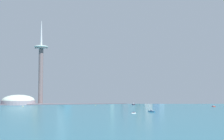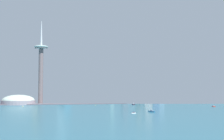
{
  "view_description": "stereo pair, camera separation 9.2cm",
  "coord_description": "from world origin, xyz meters",
  "px_view_note": "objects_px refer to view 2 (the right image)",
  "views": [
    {
      "loc": [
        -237.76,
        -518.27,
        55.85
      ],
      "look_at": [
        -27.08,
        455.87,
        113.36
      ],
      "focal_mm": 47.82,
      "sensor_mm": 36.0,
      "label": 1
    },
    {
      "loc": [
        -237.67,
        -518.29,
        55.85
      ],
      "look_at": [
        -27.08,
        455.87,
        113.36
      ],
      "focal_mm": 47.82,
      "sensor_mm": 36.0,
      "label": 2
    }
  ],
  "objects_px": {
    "stadium_dome": "(18,101)",
    "skyscraper_7": "(155,92)",
    "observation_tower": "(41,61)",
    "boat_1": "(151,111)",
    "skyscraper_5": "(112,88)",
    "skyscraper_8": "(147,91)",
    "boat_3": "(133,104)",
    "boat_5": "(23,106)",
    "skyscraper_2": "(138,88)",
    "channel_buoy_0": "(95,105)",
    "boat_4": "(214,106)",
    "skyscraper_4": "(62,78)",
    "skyscraper_0": "(125,91)",
    "skyscraper_3": "(35,81)",
    "skyscraper_1": "(68,95)",
    "airplane": "(139,54)",
    "skyscraper_6": "(160,92)",
    "boat_0": "(134,113)"
  },
  "relations": [
    {
      "from": "boat_1",
      "to": "boat_5",
      "type": "relative_size",
      "value": 2.11
    },
    {
      "from": "skyscraper_3",
      "to": "channel_buoy_0",
      "type": "height_order",
      "value": "skyscraper_3"
    },
    {
      "from": "skyscraper_8",
      "to": "skyscraper_0",
      "type": "bearing_deg",
      "value": 153.94
    },
    {
      "from": "skyscraper_2",
      "to": "channel_buoy_0",
      "type": "distance_m",
      "value": 240.13
    },
    {
      "from": "boat_1",
      "to": "boat_3",
      "type": "relative_size",
      "value": 1.21
    },
    {
      "from": "skyscraper_0",
      "to": "boat_0",
      "type": "relative_size",
      "value": 8.67
    },
    {
      "from": "boat_0",
      "to": "boat_1",
      "type": "relative_size",
      "value": 0.66
    },
    {
      "from": "observation_tower",
      "to": "boat_1",
      "type": "xyz_separation_m",
      "value": [
        251.81,
        -376.83,
        -140.59
      ]
    },
    {
      "from": "boat_4",
      "to": "skyscraper_5",
      "type": "bearing_deg",
      "value": -126.23
    },
    {
      "from": "skyscraper_3",
      "to": "skyscraper_4",
      "type": "distance_m",
      "value": 94.98
    },
    {
      "from": "boat_1",
      "to": "boat_4",
      "type": "relative_size",
      "value": 0.98
    },
    {
      "from": "skyscraper_7",
      "to": "skyscraper_8",
      "type": "xyz_separation_m",
      "value": [
        -39.45,
        -27.48,
        4.03
      ]
    },
    {
      "from": "skyscraper_1",
      "to": "airplane",
      "type": "bearing_deg",
      "value": -19.04
    },
    {
      "from": "boat_4",
      "to": "boat_5",
      "type": "distance_m",
      "value": 543.06
    },
    {
      "from": "skyscraper_8",
      "to": "boat_5",
      "type": "distance_m",
      "value": 437.02
    },
    {
      "from": "skyscraper_2",
      "to": "boat_3",
      "type": "relative_size",
      "value": 8.66
    },
    {
      "from": "skyscraper_7",
      "to": "boat_5",
      "type": "distance_m",
      "value": 482.54
    },
    {
      "from": "boat_4",
      "to": "channel_buoy_0",
      "type": "relative_size",
      "value": 6.1
    },
    {
      "from": "skyscraper_4",
      "to": "channel_buoy_0",
      "type": "xyz_separation_m",
      "value": [
        93.99,
        -192.04,
        -86.36
      ]
    },
    {
      "from": "skyscraper_3",
      "to": "boat_5",
      "type": "relative_size",
      "value": 23.61
    },
    {
      "from": "skyscraper_8",
      "to": "boat_0",
      "type": "xyz_separation_m",
      "value": [
        -168.78,
        -400.53,
        -40.03
      ]
    },
    {
      "from": "skyscraper_5",
      "to": "skyscraper_6",
      "type": "distance_m",
      "value": 198.22
    },
    {
      "from": "channel_buoy_0",
      "to": "skyscraper_8",
      "type": "bearing_deg",
      "value": 26.73
    },
    {
      "from": "skyscraper_7",
      "to": "boat_3",
      "type": "xyz_separation_m",
      "value": [
        -121.69,
        -131.52,
        -35.83
      ]
    },
    {
      "from": "boat_4",
      "to": "boat_0",
      "type": "bearing_deg",
      "value": -48.75
    },
    {
      "from": "boat_0",
      "to": "skyscraper_0",
      "type": "bearing_deg",
      "value": 72.4
    },
    {
      "from": "skyscraper_4",
      "to": "skyscraper_7",
      "type": "bearing_deg",
      "value": -10.41
    },
    {
      "from": "skyscraper_2",
      "to": "skyscraper_3",
      "type": "relative_size",
      "value": 0.64
    },
    {
      "from": "skyscraper_1",
      "to": "skyscraper_7",
      "type": "bearing_deg",
      "value": -3.0
    },
    {
      "from": "skyscraper_0",
      "to": "skyscraper_7",
      "type": "distance_m",
      "value": 114.3
    },
    {
      "from": "skyscraper_7",
      "to": "skyscraper_2",
      "type": "bearing_deg",
      "value": 164.14
    },
    {
      "from": "skyscraper_1",
      "to": "boat_3",
      "type": "bearing_deg",
      "value": -36.97
    },
    {
      "from": "skyscraper_2",
      "to": "skyscraper_4",
      "type": "xyz_separation_m",
      "value": [
        -276.53,
        44.72,
        35.0
      ]
    },
    {
      "from": "stadium_dome",
      "to": "channel_buoy_0",
      "type": "xyz_separation_m",
      "value": [
        237.23,
        -106.74,
        -10.08
      ]
    },
    {
      "from": "skyscraper_0",
      "to": "skyscraper_3",
      "type": "xyz_separation_m",
      "value": [
        -317.58,
        49.79,
        34.29
      ]
    },
    {
      "from": "stadium_dome",
      "to": "skyscraper_3",
      "type": "xyz_separation_m",
      "value": [
        49.0,
        82.04,
        64.93
      ]
    },
    {
      "from": "skyscraper_4",
      "to": "skyscraper_5",
      "type": "height_order",
      "value": "skyscraper_4"
    },
    {
      "from": "boat_3",
      "to": "boat_5",
      "type": "relative_size",
      "value": 1.74
    },
    {
      "from": "stadium_dome",
      "to": "skyscraper_7",
      "type": "xyz_separation_m",
      "value": [
        480.44,
        23.35,
        25.99
      ]
    },
    {
      "from": "skyscraper_5",
      "to": "skyscraper_8",
      "type": "relative_size",
      "value": 1.27
    },
    {
      "from": "boat_4",
      "to": "skyscraper_6",
      "type": "bearing_deg",
      "value": -159.61
    },
    {
      "from": "skyscraper_1",
      "to": "skyscraper_5",
      "type": "bearing_deg",
      "value": -6.59
    },
    {
      "from": "stadium_dome",
      "to": "skyscraper_8",
      "type": "relative_size",
      "value": 1.23
    },
    {
      "from": "stadium_dome",
      "to": "skyscraper_0",
      "type": "bearing_deg",
      "value": 5.03
    },
    {
      "from": "boat_1",
      "to": "channel_buoy_0",
      "type": "xyz_separation_m",
      "value": [
        -84.76,
        270.22,
        -0.47
      ]
    },
    {
      "from": "skyscraper_1",
      "to": "skyscraper_2",
      "type": "xyz_separation_m",
      "value": [
        257.86,
        0.56,
        22.62
      ]
    },
    {
      "from": "airplane",
      "to": "boat_5",
      "type": "bearing_deg",
      "value": -59.19
    },
    {
      "from": "observation_tower",
      "to": "stadium_dome",
      "type": "relative_size",
      "value": 2.77
    },
    {
      "from": "boat_4",
      "to": "boat_5",
      "type": "bearing_deg",
      "value": -90.12
    },
    {
      "from": "skyscraper_6",
      "to": "skyscraper_5",
      "type": "bearing_deg",
      "value": -171.35
    }
  ]
}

